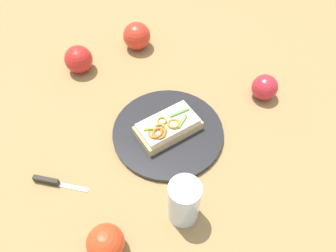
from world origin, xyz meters
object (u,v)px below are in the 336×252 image
object	(u,v)px
apple_0	(106,243)
apple_3	(265,87)
sandwich	(168,127)
plate	(168,132)
knife	(51,182)
apple_2	(79,59)
apple_1	(137,36)
drinking_glass	(184,202)

from	to	relation	value
apple_0	apple_3	size ratio (longest dim) A/B	1.07
apple_0	sandwich	bearing A→B (deg)	34.07
sandwich	apple_0	world-z (taller)	apple_0
plate	knife	size ratio (longest dim) A/B	2.83
sandwich	knife	size ratio (longest dim) A/B	1.58
apple_0	knife	xyz separation A→B (m)	(-0.04, 0.20, -0.03)
apple_2	apple_1	bearing A→B (deg)	-0.59
apple_2	knife	bearing A→B (deg)	-124.42
sandwich	apple_1	size ratio (longest dim) A/B	1.86
apple_2	knife	xyz separation A→B (m)	(-0.21, -0.31, -0.03)
apple_0	apple_3	bearing A→B (deg)	14.40
apple_3	apple_0	bearing A→B (deg)	-165.60
sandwich	drinking_glass	bearing A→B (deg)	-114.12
plate	sandwich	bearing A→B (deg)	-151.90
sandwich	apple_3	world-z (taller)	apple_3
apple_0	apple_3	distance (m)	0.56
apple_3	knife	size ratio (longest dim) A/B	0.71
drinking_glass	plate	bearing A→B (deg)	65.49
apple_1	apple_3	xyz separation A→B (m)	(0.18, -0.37, -0.01)
plate	sandwich	distance (m)	0.03
apple_1	apple_2	xyz separation A→B (m)	(-0.19, 0.00, -0.00)
apple_2	apple_3	xyz separation A→B (m)	(0.37, -0.37, -0.00)
apple_1	drinking_glass	xyz separation A→B (m)	(-0.19, -0.53, 0.02)
plate	knife	distance (m)	0.30
plate	apple_2	bearing A→B (deg)	104.34
sandwich	apple_0	size ratio (longest dim) A/B	2.07
sandwich	apple_2	world-z (taller)	apple_2
apple_0	apple_1	bearing A→B (deg)	54.49
apple_0	apple_1	distance (m)	0.63
plate	apple_1	xyz separation A→B (m)	(0.11, 0.33, 0.04)
drinking_glass	apple_3	bearing A→B (deg)	23.11
sandwich	apple_0	distance (m)	0.31
sandwich	apple_3	bearing A→B (deg)	-6.43
plate	apple_0	xyz separation A→B (m)	(-0.26, -0.17, 0.03)
sandwich	apple_2	size ratio (longest dim) A/B	1.95
plate	knife	bearing A→B (deg)	174.63
apple_3	drinking_glass	size ratio (longest dim) A/B	0.59
apple_3	drinking_glass	xyz separation A→B (m)	(-0.38, -0.16, 0.02)
apple_2	knife	world-z (taller)	apple_2
apple_1	knife	world-z (taller)	apple_1
apple_3	drinking_glass	bearing A→B (deg)	-156.89
apple_3	apple_1	bearing A→B (deg)	116.38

